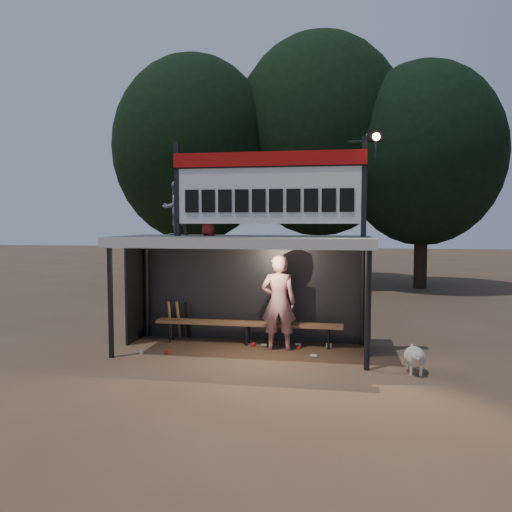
{
  "coord_description": "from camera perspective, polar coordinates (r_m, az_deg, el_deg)",
  "views": [
    {
      "loc": [
        1.93,
        -9.73,
        2.62
      ],
      "look_at": [
        0.2,
        0.4,
        1.9
      ],
      "focal_mm": 35.0,
      "sensor_mm": 36.0,
      "label": 1
    }
  ],
  "objects": [
    {
      "name": "child_a",
      "position": [
        10.66,
        -9.23,
        5.39
      ],
      "size": [
        0.69,
        0.69,
        1.13
      ],
      "primitive_type": "imported",
      "rotation": [
        0.0,
        0.0,
        3.92
      ],
      "color": "gray",
      "rests_on": "dugout_shelter"
    },
    {
      "name": "bats",
      "position": [
        11.35,
        -8.85,
        -7.17
      ],
      "size": [
        0.48,
        0.33,
        0.84
      ],
      "color": "olive",
      "rests_on": "ground"
    },
    {
      "name": "bench",
      "position": [
        10.68,
        -0.93,
        -7.8
      ],
      "size": [
        4.0,
        0.35,
        0.48
      ],
      "color": "olive",
      "rests_on": "ground"
    },
    {
      "name": "tree_left",
      "position": [
        20.8,
        -7.12,
        11.97
      ],
      "size": [
        6.46,
        6.46,
        9.27
      ],
      "color": "#301F15",
      "rests_on": "ground"
    },
    {
      "name": "tree_right",
      "position": [
        20.62,
        18.53,
        10.95
      ],
      "size": [
        6.08,
        6.08,
        8.72
      ],
      "color": "black",
      "rests_on": "ground"
    },
    {
      "name": "dugout_shelter",
      "position": [
        10.19,
        -1.26,
        -0.35
      ],
      "size": [
        5.1,
        2.08,
        2.32
      ],
      "color": "#3A3A3C",
      "rests_on": "ground"
    },
    {
      "name": "tree_mid",
      "position": [
        21.54,
        7.29,
        13.44
      ],
      "size": [
        7.22,
        7.22,
        10.36
      ],
      "color": "black",
      "rests_on": "ground"
    },
    {
      "name": "litter",
      "position": [
        10.31,
        0.22,
        -10.49
      ],
      "size": [
        3.79,
        1.24,
        0.08
      ],
      "color": "red",
      "rests_on": "ground"
    },
    {
      "name": "dog",
      "position": [
        9.18,
        17.72,
        -10.95
      ],
      "size": [
        0.36,
        0.81,
        0.49
      ],
      "color": "beige",
      "rests_on": "ground"
    },
    {
      "name": "ground",
      "position": [
        10.26,
        -1.5,
        -10.79
      ],
      "size": [
        80.0,
        80.0,
        0.0
      ],
      "primitive_type": "plane",
      "color": "#513928",
      "rests_on": "ground"
    },
    {
      "name": "scoreboard_assembly",
      "position": [
        9.84,
        1.67,
        8.11
      ],
      "size": [
        4.1,
        0.27,
        1.99
      ],
      "color": "black",
      "rests_on": "dugout_shelter"
    },
    {
      "name": "player",
      "position": [
        10.17,
        2.59,
        -5.31
      ],
      "size": [
        0.76,
        0.54,
        1.95
      ],
      "primitive_type": "imported",
      "rotation": [
        0.0,
        0.0,
        3.25
      ],
      "color": "silver",
      "rests_on": "ground"
    },
    {
      "name": "child_b",
      "position": [
        10.21,
        -5.46,
        4.67
      ],
      "size": [
        0.49,
        0.47,
        0.84
      ],
      "primitive_type": "imported",
      "rotation": [
        0.0,
        0.0,
        2.42
      ],
      "color": "maroon",
      "rests_on": "dugout_shelter"
    }
  ]
}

